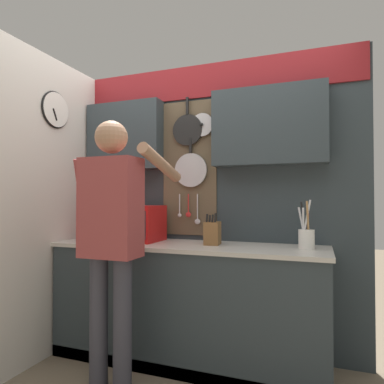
{
  "coord_description": "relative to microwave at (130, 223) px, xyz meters",
  "views": [
    {
      "loc": [
        0.95,
        -2.47,
        1.24
      ],
      "look_at": [
        -0.02,
        0.18,
        1.3
      ],
      "focal_mm": 32.0,
      "sensor_mm": 36.0,
      "label": 1
    }
  ],
  "objects": [
    {
      "name": "ground_plane",
      "position": [
        0.52,
        -0.03,
        -1.04
      ],
      "size": [
        14.0,
        14.0,
        0.0
      ],
      "primitive_type": "plane",
      "color": "#756651"
    },
    {
      "name": "person",
      "position": [
        0.2,
        -0.57,
        0.01
      ],
      "size": [
        0.54,
        0.68,
        1.76
      ],
      "color": "#383842",
      "rests_on": "ground_plane"
    },
    {
      "name": "knife_block",
      "position": [
        0.72,
        0.0,
        -0.06
      ],
      "size": [
        0.12,
        0.16,
        0.24
      ],
      "color": "brown",
      "rests_on": "base_cabinet_counter"
    },
    {
      "name": "back_wall_unit",
      "position": [
        0.53,
        0.23,
        0.41
      ],
      "size": [
        2.66,
        0.2,
        2.39
      ],
      "color": "#2D383D",
      "rests_on": "ground_plane"
    },
    {
      "name": "utensil_crock",
      "position": [
        1.4,
        0.0,
        -0.06
      ],
      "size": [
        0.11,
        0.11,
        0.34
      ],
      "color": "white",
      "rests_on": "base_cabinet_counter"
    },
    {
      "name": "side_wall",
      "position": [
        -0.54,
        -0.45,
        0.17
      ],
      "size": [
        0.07,
        1.6,
        2.39
      ],
      "color": "silver",
      "rests_on": "ground_plane"
    },
    {
      "name": "base_cabinet_counter",
      "position": [
        0.52,
        -0.04,
        -0.6
      ],
      "size": [
        2.09,
        0.6,
        0.9
      ],
      "color": "#2D383D",
      "rests_on": "ground_plane"
    },
    {
      "name": "microwave",
      "position": [
        0.0,
        0.0,
        0.0
      ],
      "size": [
        0.52,
        0.35,
        0.29
      ],
      "color": "red",
      "rests_on": "base_cabinet_counter"
    }
  ]
}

